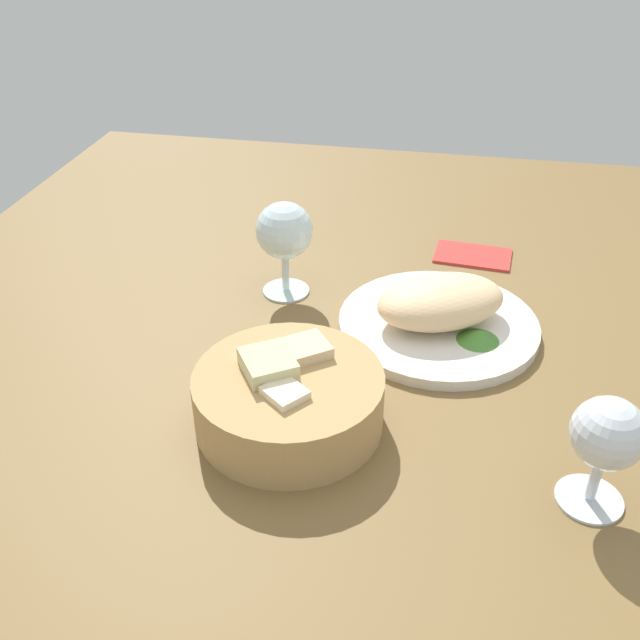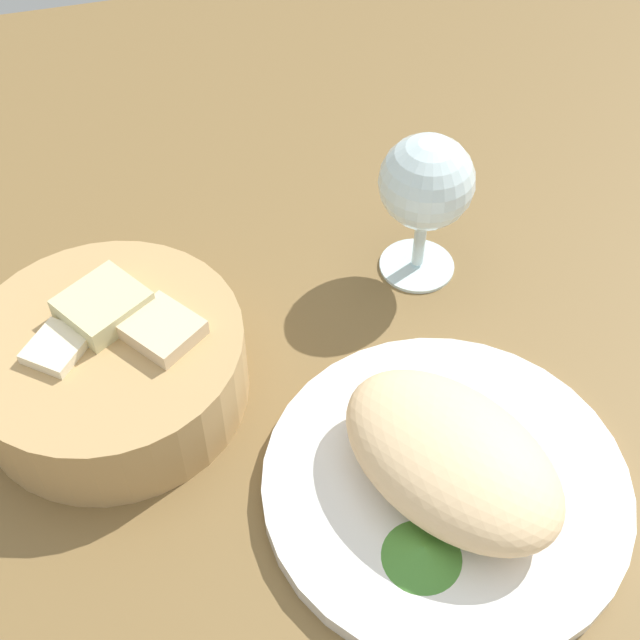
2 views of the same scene
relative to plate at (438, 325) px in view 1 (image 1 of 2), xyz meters
The scene contains 8 objects.
ground_plane 7.94cm from the plate, 67.28° to the left, with size 140.00×140.00×2.00cm, color brown.
plate is the anchor object (origin of this frame).
omelette 3.46cm from the plate, behind, with size 16.32×10.41×5.52cm, color beige.
lettuce_garnish 6.13cm from the plate, 143.99° to the left, with size 5.13×5.13×1.37cm, color #458331.
bread_basket 25.21cm from the plate, 54.77° to the left, with size 19.68×19.68×7.95cm.
wine_glass_near 22.98cm from the plate, 14.47° to the right, with size 7.54×7.54×13.02cm.
wine_glass_far 30.93cm from the plate, 120.71° to the left, with size 6.60×6.60×11.64cm.
folded_napkin 20.76cm from the plate, 101.25° to the right, with size 11.00×7.00×0.80cm, color red.
Camera 1 is at (-2.73, 69.35, 50.84)cm, focal length 40.44 mm.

